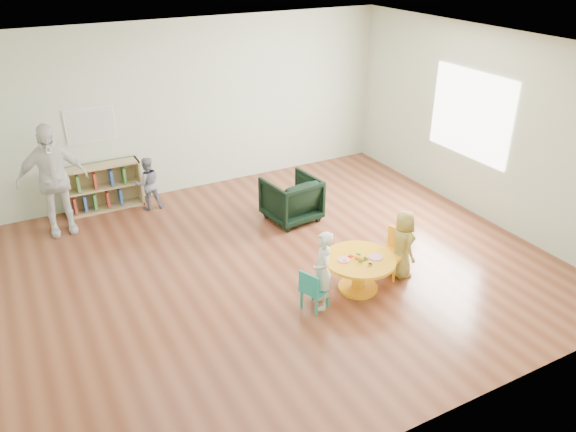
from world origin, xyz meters
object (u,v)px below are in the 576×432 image
object	(u,v)px
kid_chair_left	(313,289)
kid_chair_right	(394,251)
activity_table	(359,268)
child_right	(403,244)
child_left	(323,271)
bookshelf	(101,187)
adult_caretaker	(53,180)
toddler	(148,183)
armchair	(291,199)

from	to	relation	value
kid_chair_left	kid_chair_right	world-z (taller)	kid_chair_right
activity_table	kid_chair_right	bearing A→B (deg)	9.34
kid_chair_left	child_right	size ratio (longest dim) A/B	0.57
activity_table	child_left	world-z (taller)	child_left
kid_chair_right	bookshelf	bearing A→B (deg)	18.69
bookshelf	adult_caretaker	bearing A→B (deg)	-144.47
child_right	child_left	bearing A→B (deg)	104.98
activity_table	adult_caretaker	distance (m)	4.49
bookshelf	toddler	bearing A→B (deg)	-27.11
armchair	adult_caretaker	world-z (taller)	adult_caretaker
child_left	adult_caretaker	distance (m)	4.18
activity_table	bookshelf	size ratio (longest dim) A/B	0.74
bookshelf	armchair	xyz separation A→B (m)	(2.46, -1.75, -0.02)
kid_chair_left	child_left	xyz separation A→B (m)	(0.12, -0.00, 0.21)
kid_chair_right	child_right	distance (m)	0.16
child_left	toddler	world-z (taller)	child_left
activity_table	armchair	distance (m)	2.07
toddler	activity_table	bearing A→B (deg)	117.77
child_right	adult_caretaker	size ratio (longest dim) A/B	0.54
armchair	child_right	world-z (taller)	child_right
activity_table	adult_caretaker	xyz separation A→B (m)	(-2.99, 3.30, 0.52)
bookshelf	adult_caretaker	size ratio (longest dim) A/B	0.73
bookshelf	child_right	distance (m)	4.80
activity_table	bookshelf	world-z (taller)	bookshelf
kid_chair_left	toddler	bearing A→B (deg)	172.74
bookshelf	toddler	xyz separation A→B (m)	(0.66, -0.34, 0.06)
kid_chair_right	child_right	world-z (taller)	child_right
armchair	child_left	bearing A→B (deg)	64.25
child_right	toddler	bearing A→B (deg)	43.60
kid_chair_left	kid_chair_right	xyz separation A→B (m)	(1.31, 0.19, 0.05)
armchair	child_right	xyz separation A→B (m)	(0.49, -2.04, 0.11)
kid_chair_right	adult_caretaker	world-z (taller)	adult_caretaker
kid_chair_right	bookshelf	xyz separation A→B (m)	(-2.89, 3.71, 0.04)
kid_chair_right	child_right	size ratio (longest dim) A/B	0.67
armchair	child_right	bearing A→B (deg)	97.17
kid_chair_left	bookshelf	xyz separation A→B (m)	(-1.58, 3.90, 0.09)
armchair	toddler	xyz separation A→B (m)	(-1.81, 1.42, 0.09)
adult_caretaker	child_left	bearing A→B (deg)	-54.81
kid_chair_left	bookshelf	distance (m)	4.21
kid_chair_left	bookshelf	world-z (taller)	bookshelf
toddler	child_right	bearing A→B (deg)	126.24
kid_chair_right	bookshelf	size ratio (longest dim) A/B	0.50
kid_chair_left	child_left	bearing A→B (deg)	68.02
child_right	kid_chair_left	bearing A→B (deg)	104.52
activity_table	kid_chair_right	size ratio (longest dim) A/B	1.46
kid_chair_left	activity_table	bearing A→B (deg)	75.27
child_left	kid_chair_right	bearing A→B (deg)	121.47
activity_table	kid_chair_right	xyz separation A→B (m)	(0.60, 0.10, 0.02)
armchair	child_left	distance (m)	2.28
activity_table	armchair	xyz separation A→B (m)	(0.18, 2.06, 0.04)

